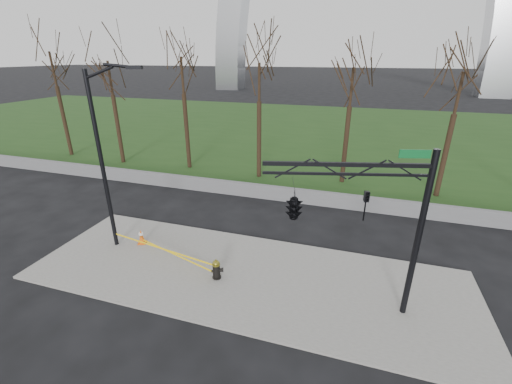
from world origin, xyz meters
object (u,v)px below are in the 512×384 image
(traffic_signal_mast, at_px, (319,205))
(traffic_cone, at_px, (141,236))
(fire_hydrant, at_px, (217,269))
(street_light, at_px, (105,151))

(traffic_signal_mast, bearing_deg, traffic_cone, 152.22)
(fire_hydrant, distance_m, street_light, 6.93)
(traffic_cone, height_order, traffic_signal_mast, traffic_signal_mast)
(fire_hydrant, xyz_separation_m, traffic_cone, (-4.53, 1.40, -0.04))
(street_light, xyz_separation_m, traffic_signal_mast, (9.32, -1.62, -0.55))
(traffic_cone, height_order, street_light, street_light)
(street_light, bearing_deg, traffic_signal_mast, -23.51)
(fire_hydrant, bearing_deg, street_light, 145.64)
(traffic_signal_mast, bearing_deg, street_light, 155.76)
(street_light, height_order, traffic_signal_mast, street_light)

